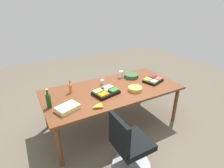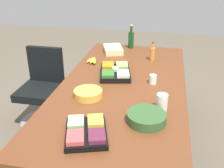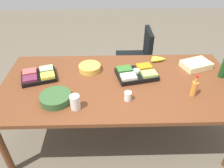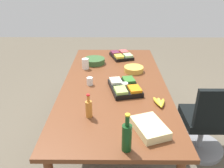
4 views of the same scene
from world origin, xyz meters
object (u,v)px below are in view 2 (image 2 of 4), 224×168
Objects in this scene: fruit_platter at (86,132)px; paper_cup at (153,79)px; chip_bowl at (88,94)px; dressing_bottle at (152,53)px; conference_table at (123,90)px; mayo_jar at (162,102)px; wine_bottle at (131,39)px; sheet_cake at (113,49)px; veggie_tray at (115,72)px; salad_bowl at (146,118)px; banana_bunch at (93,60)px; office_chair at (43,96)px.

paper_cup is (-0.93, 0.39, 0.01)m from fruit_platter.
dressing_bottle is (-1.03, 0.48, 0.05)m from chip_bowl.
mayo_jar is (0.41, 0.38, 0.13)m from conference_table.
conference_table is 17.57× the size of mayo_jar.
wine_bottle reaches higher than paper_cup.
wine_bottle is (-0.22, 0.20, 0.08)m from sheet_cake.
fruit_platter is at bearing 0.32° from veggie_tray.
paper_cup reaches higher than salad_bowl.
sheet_cake is at bearing -166.54° from veggie_tray.
sheet_cake is at bearing 159.50° from banana_bunch.
fruit_platter is 1.46× the size of salad_bowl.
veggie_tray is 3.36× the size of mayo_jar.
paper_cup is at bearing 157.35° from fruit_platter.
veggie_tray is 0.90m from salad_bowl.
paper_cup is 0.64m from dressing_bottle.
salad_bowl reaches higher than banana_bunch.
banana_bunch is (-0.30, -0.33, -0.01)m from veggie_tray.
office_chair is 1.40m from dressing_bottle.
chip_bowl is (0.52, -0.14, -0.00)m from veggie_tray.
conference_table is 0.58m from mayo_jar.
chip_bowl is (0.32, -0.25, 0.09)m from conference_table.
mayo_jar is 0.62× the size of dressing_bottle.
wine_bottle reaches higher than dressing_bottle.
veggie_tray is at bearing -33.62° from dressing_bottle.
sheet_cake reaches higher than chip_bowl.
banana_bunch is at bearing -138.67° from conference_table.
salad_bowl is 3.26× the size of paper_cup.
wine_bottle is (-1.06, -0.37, 0.07)m from paper_cup.
fruit_platter is at bearing -22.65° from paper_cup.
banana_bunch reaches higher than conference_table.
fruit_platter is at bearing -12.03° from dressing_bottle.
fruit_platter is at bearing -57.09° from salad_bowl.
paper_cup is (0.24, 1.31, 0.45)m from office_chair.
mayo_jar is (0.61, 0.50, 0.03)m from veggie_tray.
office_chair reaches higher than paper_cup.
veggie_tray is (0.12, 0.91, 0.44)m from office_chair.
dressing_bottle reaches higher than veggie_tray.
paper_cup is at bearing 79.44° from office_chair.
paper_cup is 1.13m from wine_bottle.
salad_bowl is 2.08× the size of mayo_jar.
veggie_tray is (-0.20, -0.11, 0.10)m from conference_table.
chip_bowl reaches higher than conference_table.
veggie_tray is 0.45m from banana_bunch.
salad_bowl is at bearing 24.78° from conference_table.
wine_bottle is at bearing -143.50° from dressing_bottle.
salad_bowl is (-0.25, 0.39, 0.00)m from fruit_platter.
office_chair reaches higher than mayo_jar.
fruit_platter is at bearing -7.16° from conference_table.
wine_bottle is at bearing 179.36° from fruit_platter.
office_chair is 6.57× the size of mayo_jar.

